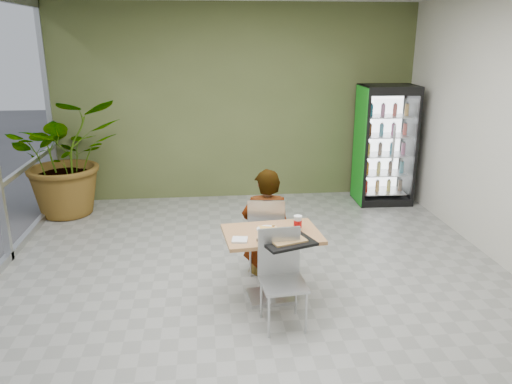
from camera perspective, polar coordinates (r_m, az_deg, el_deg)
ground at (r=5.53m, az=0.36°, el=-11.44°), size 7.00×7.00×0.00m
room_envelope at (r=4.96m, az=0.39°, el=4.98°), size 6.00×7.00×3.20m
dining_table at (r=5.19m, az=1.81°, el=-6.83°), size 1.03×0.76×0.75m
chair_far at (r=5.72m, az=1.14°, el=-4.36°), size 0.46×0.46×0.94m
chair_near at (r=4.80m, az=2.89°, el=-8.83°), size 0.45×0.45×0.93m
seated_woman at (r=5.79m, az=1.19°, el=-4.82°), size 0.61×0.43×1.56m
pizza_plate at (r=5.17m, az=1.32°, el=-4.18°), size 0.32×0.30×0.03m
soda_cup at (r=5.17m, az=4.79°, el=-3.56°), size 0.09×0.09×0.15m
napkin_stack at (r=4.91m, az=-1.87°, el=-5.48°), size 0.17×0.17×0.02m
cafeteria_tray at (r=4.85m, az=3.62°, el=-5.72°), size 0.58×0.50×0.03m
beverage_fridge at (r=8.47m, az=14.52°, el=5.22°), size 0.90×0.70×1.93m
potted_plant at (r=8.18m, az=-20.85°, el=3.77°), size 2.05×1.94×1.81m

